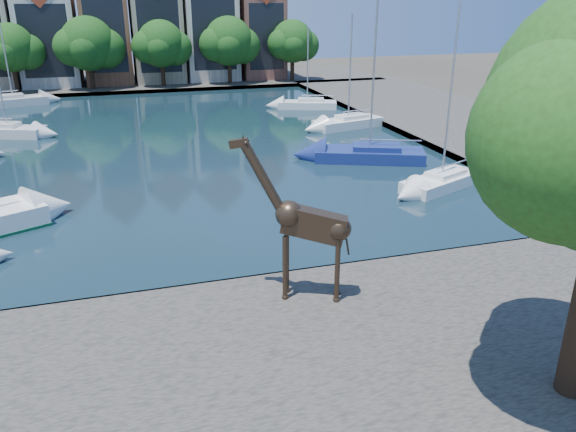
# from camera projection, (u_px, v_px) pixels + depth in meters

# --- Properties ---
(ground) EXTENTS (160.00, 160.00, 0.00)m
(ground) POSITION_uv_depth(u_px,v_px,m) (232.00, 290.00, 21.38)
(ground) COLOR #38332B
(ground) RESTS_ON ground
(water_basin) EXTENTS (38.00, 50.00, 0.08)m
(water_basin) POSITION_uv_depth(u_px,v_px,m) (169.00, 142.00, 42.76)
(water_basin) COLOR black
(water_basin) RESTS_ON ground
(near_quay) EXTENTS (50.00, 14.00, 0.50)m
(near_quay) POSITION_uv_depth(u_px,v_px,m) (283.00, 403.00, 15.05)
(near_quay) COLOR #4F4B44
(near_quay) RESTS_ON ground
(far_quay) EXTENTS (60.00, 16.00, 0.50)m
(far_quay) POSITION_uv_depth(u_px,v_px,m) (144.00, 82.00, 71.22)
(far_quay) COLOR #4F4B44
(far_quay) RESTS_ON ground
(right_quay) EXTENTS (14.00, 52.00, 0.50)m
(right_quay) POSITION_uv_depth(u_px,v_px,m) (457.00, 120.00, 49.39)
(right_quay) COLOR #4F4B44
(right_quay) RESTS_ON ground
(townhouse_west_inner) EXTENTS (6.43, 9.18, 15.15)m
(townhouse_west_inner) POSITION_uv_depth(u_px,v_px,m) (47.00, 24.00, 65.80)
(townhouse_west_inner) COLOR beige
(townhouse_west_inner) RESTS_ON far_quay
(townhouse_center) EXTENTS (5.44, 9.18, 16.93)m
(townhouse_center) POSITION_uv_depth(u_px,v_px,m) (104.00, 15.00, 67.17)
(townhouse_center) COLOR brown
(townhouse_center) RESTS_ON far_quay
(townhouse_east_inner) EXTENTS (5.94, 9.18, 15.79)m
(townhouse_east_inner) POSITION_uv_depth(u_px,v_px,m) (155.00, 20.00, 69.01)
(townhouse_east_inner) COLOR tan
(townhouse_east_inner) RESTS_ON far_quay
(townhouse_east_mid) EXTENTS (6.43, 9.18, 16.65)m
(townhouse_east_mid) POSITION_uv_depth(u_px,v_px,m) (208.00, 16.00, 70.62)
(townhouse_east_mid) COLOR beige
(townhouse_east_mid) RESTS_ON far_quay
(townhouse_east_end) EXTENTS (5.44, 9.18, 14.43)m
(townhouse_east_end) POSITION_uv_depth(u_px,v_px,m) (258.00, 24.00, 72.72)
(townhouse_east_end) COLOR brown
(townhouse_east_end) RESTS_ON far_quay
(far_tree_west) EXTENTS (6.76, 5.20, 7.36)m
(far_tree_west) POSITION_uv_depth(u_px,v_px,m) (12.00, 49.00, 60.82)
(far_tree_west) COLOR #332114
(far_tree_west) RESTS_ON far_quay
(far_tree_mid_west) EXTENTS (7.80, 6.00, 8.00)m
(far_tree_mid_west) POSITION_uv_depth(u_px,v_px,m) (89.00, 45.00, 62.89)
(far_tree_mid_west) COLOR #332114
(far_tree_mid_west) RESTS_ON far_quay
(far_tree_mid_east) EXTENTS (7.02, 5.40, 7.52)m
(far_tree_mid_east) POSITION_uv_depth(u_px,v_px,m) (162.00, 45.00, 65.09)
(far_tree_mid_east) COLOR #332114
(far_tree_mid_east) RESTS_ON far_quay
(far_tree_east) EXTENTS (7.54, 5.80, 7.84)m
(far_tree_east) POSITION_uv_depth(u_px,v_px,m) (229.00, 43.00, 67.20)
(far_tree_east) COLOR #332114
(far_tree_east) RESTS_ON far_quay
(far_tree_far_east) EXTENTS (6.76, 5.20, 7.36)m
(far_tree_far_east) POSITION_uv_depth(u_px,v_px,m) (293.00, 43.00, 69.40)
(far_tree_far_east) COLOR #332114
(far_tree_far_east) RESTS_ON far_quay
(giraffe_statue) EXTENTS (3.81, 1.91, 5.68)m
(giraffe_statue) POSITION_uv_depth(u_px,v_px,m) (305.00, 223.00, 18.93)
(giraffe_statue) COLOR #34261A
(giraffe_statue) RESTS_ON near_quay
(sailboat_left_d) EXTENTS (5.97, 3.84, 11.47)m
(sailboat_left_d) POSITION_uv_depth(u_px,v_px,m) (7.00, 129.00, 44.12)
(sailboat_left_d) COLOR silver
(sailboat_left_d) RESTS_ON water_basin
(sailboat_left_e) EXTENTS (6.79, 3.92, 11.33)m
(sailboat_left_e) POSITION_uv_depth(u_px,v_px,m) (13.00, 99.00, 56.71)
(sailboat_left_e) COLOR silver
(sailboat_left_e) RESTS_ON water_basin
(sailboat_right_a) EXTENTS (5.80, 3.97, 10.10)m
(sailboat_right_a) POSITION_uv_depth(u_px,v_px,m) (442.00, 179.00, 32.38)
(sailboat_right_a) COLOR white
(sailboat_right_a) RESTS_ON water_basin
(sailboat_right_b) EXTENTS (7.63, 5.07, 13.84)m
(sailboat_right_b) POSITION_uv_depth(u_px,v_px,m) (370.00, 152.00, 37.67)
(sailboat_right_b) COLOR navy
(sailboat_right_b) RESTS_ON water_basin
(sailboat_right_c) EXTENTS (6.35, 3.49, 9.09)m
(sailboat_right_c) POSITION_uv_depth(u_px,v_px,m) (348.00, 121.00, 47.25)
(sailboat_right_c) COLOR white
(sailboat_right_c) RESTS_ON water_basin
(sailboat_right_d) EXTENTS (6.08, 3.81, 7.73)m
(sailboat_right_d) POSITION_uv_depth(u_px,v_px,m) (307.00, 103.00, 55.39)
(sailboat_right_d) COLOR silver
(sailboat_right_d) RESTS_ON water_basin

